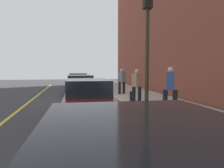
{
  "coord_description": "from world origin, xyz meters",
  "views": [
    {
      "loc": [
        -13.24,
        0.78,
        1.91
      ],
      "look_at": [
        0.11,
        -1.78,
        0.97
      ],
      "focal_mm": 34.41,
      "sensor_mm": 36.0,
      "label": 1
    }
  ],
  "objects_px": {
    "pedestrian_blue_coat": "(170,87)",
    "pedestrian_tan_coat": "(137,85)",
    "parked_car_green": "(80,86)",
    "pedestrian_grey_coat": "(122,80)",
    "traffic_light_pole": "(147,32)",
    "parked_car_maroon": "(88,98)",
    "parked_car_navy": "(78,81)",
    "rolling_suitcase": "(132,96)"
  },
  "relations": [
    {
      "from": "traffic_light_pole",
      "to": "pedestrian_blue_coat",
      "type": "bearing_deg",
      "value": -43.01
    },
    {
      "from": "parked_car_navy",
      "to": "pedestrian_blue_coat",
      "type": "distance_m",
      "value": 13.24
    },
    {
      "from": "parked_car_green",
      "to": "pedestrian_blue_coat",
      "type": "relative_size",
      "value": 2.57
    },
    {
      "from": "pedestrian_blue_coat",
      "to": "pedestrian_tan_coat",
      "type": "bearing_deg",
      "value": 15.7
    },
    {
      "from": "parked_car_green",
      "to": "pedestrian_blue_coat",
      "type": "bearing_deg",
      "value": -150.8
    },
    {
      "from": "parked_car_navy",
      "to": "pedestrian_grey_coat",
      "type": "relative_size",
      "value": 2.65
    },
    {
      "from": "parked_car_maroon",
      "to": "pedestrian_tan_coat",
      "type": "bearing_deg",
      "value": -47.99
    },
    {
      "from": "traffic_light_pole",
      "to": "parked_car_maroon",
      "type": "bearing_deg",
      "value": 43.62
    },
    {
      "from": "parked_car_maroon",
      "to": "traffic_light_pole",
      "type": "height_order",
      "value": "traffic_light_pole"
    },
    {
      "from": "parked_car_maroon",
      "to": "parked_car_navy",
      "type": "distance_m",
      "value": 12.77
    },
    {
      "from": "pedestrian_blue_coat",
      "to": "rolling_suitcase",
      "type": "height_order",
      "value": "pedestrian_blue_coat"
    },
    {
      "from": "pedestrian_blue_coat",
      "to": "parked_car_navy",
      "type": "bearing_deg",
      "value": 15.45
    },
    {
      "from": "parked_car_green",
      "to": "parked_car_navy",
      "type": "xyz_separation_m",
      "value": [
        6.33,
        -0.06,
        -0.0
      ]
    },
    {
      "from": "pedestrian_grey_coat",
      "to": "rolling_suitcase",
      "type": "distance_m",
      "value": 3.61
    },
    {
      "from": "pedestrian_tan_coat",
      "to": "parked_car_navy",
      "type": "bearing_deg",
      "value": 15.39
    },
    {
      "from": "parked_car_green",
      "to": "traffic_light_pole",
      "type": "relative_size",
      "value": 1.09
    },
    {
      "from": "parked_car_navy",
      "to": "pedestrian_grey_coat",
      "type": "height_order",
      "value": "pedestrian_grey_coat"
    },
    {
      "from": "pedestrian_blue_coat",
      "to": "pedestrian_grey_coat",
      "type": "bearing_deg",
      "value": 5.33
    },
    {
      "from": "pedestrian_tan_coat",
      "to": "traffic_light_pole",
      "type": "bearing_deg",
      "value": 166.66
    },
    {
      "from": "parked_car_green",
      "to": "pedestrian_blue_coat",
      "type": "xyz_separation_m",
      "value": [
        -6.42,
        -3.59,
        0.38
      ]
    },
    {
      "from": "parked_car_maroon",
      "to": "traffic_light_pole",
      "type": "bearing_deg",
      "value": -136.38
    },
    {
      "from": "parked_car_navy",
      "to": "traffic_light_pole",
      "type": "xyz_separation_m",
      "value": [
        -14.62,
        -1.78,
        2.34
      ]
    },
    {
      "from": "parked_car_green",
      "to": "rolling_suitcase",
      "type": "height_order",
      "value": "parked_car_green"
    },
    {
      "from": "pedestrian_grey_coat",
      "to": "traffic_light_pole",
      "type": "relative_size",
      "value": 0.41
    },
    {
      "from": "parked_car_maroon",
      "to": "parked_car_navy",
      "type": "relative_size",
      "value": 0.96
    },
    {
      "from": "parked_car_maroon",
      "to": "rolling_suitcase",
      "type": "distance_m",
      "value": 3.95
    },
    {
      "from": "parked_car_green",
      "to": "rolling_suitcase",
      "type": "distance_m",
      "value": 4.51
    },
    {
      "from": "pedestrian_blue_coat",
      "to": "parked_car_maroon",
      "type": "bearing_deg",
      "value": 90.27
    },
    {
      "from": "parked_car_green",
      "to": "pedestrian_tan_coat",
      "type": "xyz_separation_m",
      "value": [
        -3.91,
        -2.88,
        0.33
      ]
    },
    {
      "from": "pedestrian_tan_coat",
      "to": "traffic_light_pole",
      "type": "xyz_separation_m",
      "value": [
        -4.38,
        1.04,
        2.01
      ]
    },
    {
      "from": "parked_car_green",
      "to": "parked_car_navy",
      "type": "relative_size",
      "value": 1.0
    },
    {
      "from": "parked_car_maroon",
      "to": "pedestrian_grey_coat",
      "type": "height_order",
      "value": "pedestrian_grey_coat"
    },
    {
      "from": "pedestrian_blue_coat",
      "to": "pedestrian_grey_coat",
      "type": "relative_size",
      "value": 1.04
    },
    {
      "from": "parked_car_green",
      "to": "pedestrian_tan_coat",
      "type": "distance_m",
      "value": 4.87
    },
    {
      "from": "pedestrian_tan_coat",
      "to": "pedestrian_blue_coat",
      "type": "relative_size",
      "value": 0.95
    },
    {
      "from": "pedestrian_tan_coat",
      "to": "pedestrian_grey_coat",
      "type": "distance_m",
      "value": 3.9
    },
    {
      "from": "parked_car_maroon",
      "to": "parked_car_green",
      "type": "height_order",
      "value": "same"
    },
    {
      "from": "pedestrian_tan_coat",
      "to": "rolling_suitcase",
      "type": "bearing_deg",
      "value": 20.17
    },
    {
      "from": "pedestrian_grey_coat",
      "to": "pedestrian_blue_coat",
      "type": "bearing_deg",
      "value": -174.67
    },
    {
      "from": "traffic_light_pole",
      "to": "parked_car_navy",
      "type": "bearing_deg",
      "value": 6.94
    },
    {
      "from": "parked_car_maroon",
      "to": "pedestrian_blue_coat",
      "type": "height_order",
      "value": "pedestrian_blue_coat"
    },
    {
      "from": "rolling_suitcase",
      "to": "pedestrian_blue_coat",
      "type": "bearing_deg",
      "value": -163.74
    }
  ]
}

